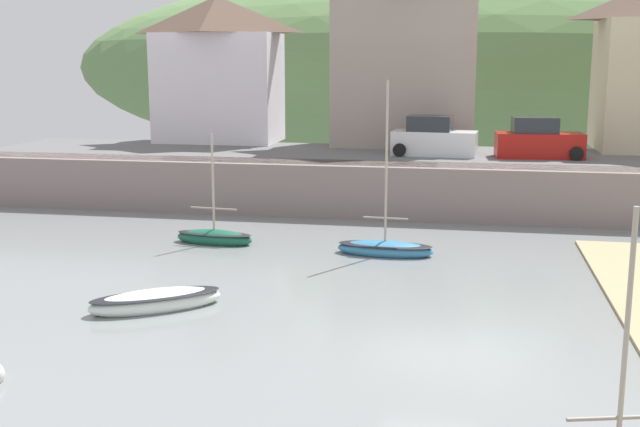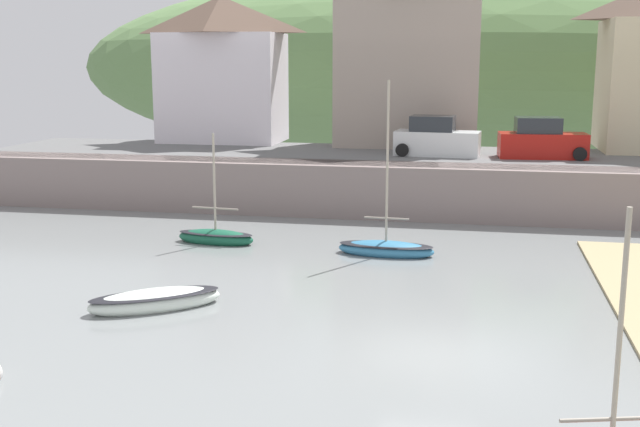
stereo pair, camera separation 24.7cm
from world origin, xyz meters
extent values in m
cube|color=gray|center=(0.00, 0.00, -0.03)|extent=(48.00, 40.00, 0.06)
cube|color=gray|center=(0.00, 17.00, 1.20)|extent=(48.00, 2.40, 2.40)
cube|color=#606060|center=(0.00, 20.70, 2.35)|extent=(48.00, 9.00, 0.10)
ellipsoid|color=#60864D|center=(4.25, 55.20, 6.31)|extent=(80.00, 44.00, 18.03)
cube|color=white|center=(-13.35, 25.20, 5.45)|extent=(6.77, 4.14, 6.11)
pyramid|color=brown|center=(-13.35, 25.20, 9.52)|extent=(7.07, 4.44, 2.03)
cube|color=#A39385|center=(-2.76, 25.20, 6.76)|extent=(7.55, 4.71, 8.73)
ellipsoid|color=#185A3F|center=(-8.90, 10.34, 0.19)|extent=(3.22, 1.35, 0.70)
ellipsoid|color=black|center=(-8.90, 10.34, 0.38)|extent=(3.15, 1.33, 0.12)
cylinder|color=#B2A893|center=(-8.90, 10.34, 2.42)|extent=(0.09, 0.09, 3.76)
cylinder|color=gray|center=(-8.90, 10.34, 1.39)|extent=(1.92, 0.27, 0.07)
ellipsoid|color=teal|center=(-2.15, 9.78, 0.18)|extent=(3.62, 1.47, 0.66)
ellipsoid|color=black|center=(-2.15, 9.78, 0.36)|extent=(3.55, 1.44, 0.12)
cylinder|color=#B2A893|center=(-2.15, 9.78, 3.43)|extent=(0.09, 0.09, 5.84)
cylinder|color=gray|center=(-2.15, 9.78, 1.37)|extent=(1.65, 0.16, 0.07)
ellipsoid|color=white|center=(-7.99, 2.17, 0.20)|extent=(3.88, 3.18, 0.74)
ellipsoid|color=black|center=(-7.99, 2.17, 0.41)|extent=(3.80, 3.12, 0.12)
cylinder|color=#B2A893|center=(3.34, -5.43, 2.66)|extent=(0.09, 0.09, 4.29)
cylinder|color=gray|center=(3.34, -5.43, 1.21)|extent=(1.78, 0.55, 0.07)
cube|color=silver|center=(-0.89, 20.70, 3.00)|extent=(4.24, 2.06, 1.20)
cube|color=#282D33|center=(-1.14, 20.70, 3.95)|extent=(2.23, 1.68, 0.80)
cylinder|color=black|center=(0.76, 21.50, 2.72)|extent=(0.64, 0.22, 0.64)
cylinder|color=black|center=(0.76, 19.90, 2.72)|extent=(0.64, 0.22, 0.64)
cylinder|color=black|center=(-2.54, 21.50, 2.72)|extent=(0.64, 0.22, 0.64)
cylinder|color=black|center=(-2.54, 19.90, 2.72)|extent=(0.64, 0.22, 0.64)
cube|color=#AC1812|center=(4.11, 20.70, 3.00)|extent=(4.21, 1.97, 1.20)
cube|color=#282D33|center=(3.86, 20.70, 3.95)|extent=(2.20, 1.64, 0.80)
cylinder|color=black|center=(5.76, 21.50, 2.72)|extent=(0.64, 0.22, 0.64)
cylinder|color=black|center=(5.76, 19.90, 2.72)|extent=(0.64, 0.22, 0.64)
cylinder|color=black|center=(2.46, 21.50, 2.72)|extent=(0.64, 0.22, 0.64)
cylinder|color=black|center=(2.46, 19.90, 2.72)|extent=(0.64, 0.22, 0.64)
camera|label=1|loc=(0.66, -18.32, 7.10)|focal=44.12mm
camera|label=2|loc=(0.91, -18.27, 7.10)|focal=44.12mm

